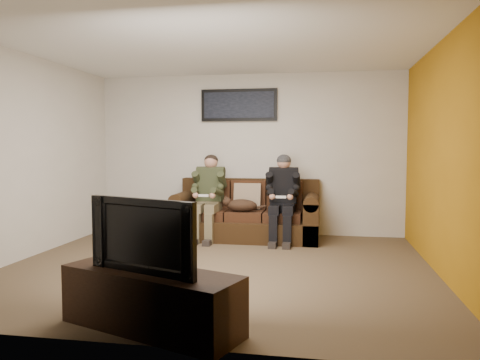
% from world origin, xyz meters
% --- Properties ---
extents(floor, '(5.00, 5.00, 0.00)m').
position_xyz_m(floor, '(0.00, 0.00, 0.00)').
color(floor, brown).
rests_on(floor, ground).
extents(ceiling, '(5.00, 5.00, 0.00)m').
position_xyz_m(ceiling, '(0.00, 0.00, 2.60)').
color(ceiling, silver).
rests_on(ceiling, ground).
extents(wall_back, '(5.00, 0.00, 5.00)m').
position_xyz_m(wall_back, '(0.00, 2.25, 1.30)').
color(wall_back, beige).
rests_on(wall_back, ground).
extents(wall_front, '(5.00, 0.00, 5.00)m').
position_xyz_m(wall_front, '(0.00, -2.25, 1.30)').
color(wall_front, beige).
rests_on(wall_front, ground).
extents(wall_left, '(0.00, 4.50, 4.50)m').
position_xyz_m(wall_left, '(-2.50, 0.00, 1.30)').
color(wall_left, beige).
rests_on(wall_left, ground).
extents(wall_right, '(0.00, 4.50, 4.50)m').
position_xyz_m(wall_right, '(2.50, 0.00, 1.30)').
color(wall_right, beige).
rests_on(wall_right, ground).
extents(accent_wall_right, '(0.00, 4.50, 4.50)m').
position_xyz_m(accent_wall_right, '(2.49, 0.00, 1.30)').
color(accent_wall_right, '#B07511').
rests_on(accent_wall_right, ground).
extents(sofa, '(2.22, 0.96, 0.91)m').
position_xyz_m(sofa, '(0.05, 1.83, 0.34)').
color(sofa, '#321F0F').
rests_on(sofa, ground).
extents(throw_pillow, '(0.42, 0.20, 0.42)m').
position_xyz_m(throw_pillow, '(0.05, 1.87, 0.65)').
color(throw_pillow, '#977E63').
rests_on(throw_pillow, sofa).
extents(throw_blanket, '(0.45, 0.22, 0.08)m').
position_xyz_m(throw_blanket, '(-0.62, 2.11, 0.91)').
color(throw_blanket, '#C5B891').
rests_on(throw_blanket, sofa).
extents(person_left, '(0.51, 0.87, 1.30)m').
position_xyz_m(person_left, '(-0.52, 1.64, 0.73)').
color(person_left, brown).
rests_on(person_left, sofa).
extents(person_right, '(0.51, 0.86, 1.31)m').
position_xyz_m(person_right, '(0.63, 1.64, 0.74)').
color(person_right, black).
rests_on(person_right, sofa).
extents(cat, '(0.66, 0.26, 0.24)m').
position_xyz_m(cat, '(-0.01, 1.58, 0.54)').
color(cat, '#432A1A').
rests_on(cat, sofa).
extents(framed_poster, '(1.25, 0.05, 0.52)m').
position_xyz_m(framed_poster, '(-0.15, 2.22, 2.10)').
color(framed_poster, black).
rests_on(framed_poster, wall_back).
extents(tv_stand, '(1.55, 0.95, 0.46)m').
position_xyz_m(tv_stand, '(-0.08, -1.95, 0.23)').
color(tv_stand, black).
rests_on(tv_stand, ground).
extents(television, '(0.97, 0.46, 0.57)m').
position_xyz_m(television, '(-0.08, -1.95, 0.75)').
color(television, black).
rests_on(television, tv_stand).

